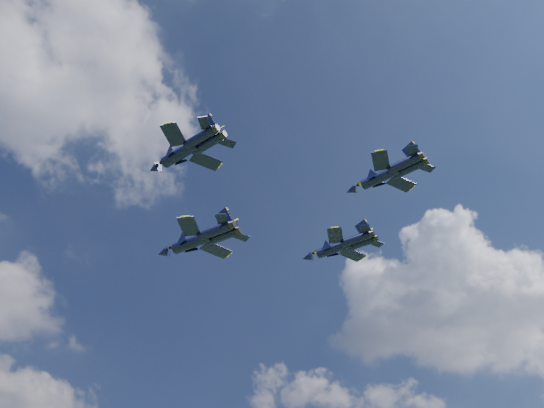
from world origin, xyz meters
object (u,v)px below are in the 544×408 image
Objects in this scene: jet_lead at (190,243)px; jet_slot at (378,178)px; jet_left at (178,155)px; jet_right at (332,249)px.

jet_lead is 1.24× the size of jet_slot.
jet_lead reaches higher than jet_slot.
jet_left is 37.61m from jet_right.
jet_lead is at bearing 39.59° from jet_left.
jet_lead is 23.65m from jet_left.
jet_slot is at bearing -90.72° from jet_lead.
jet_right is 23.90m from jet_slot.
jet_lead is 1.19× the size of jet_left.
jet_right reaches higher than jet_lead.
jet_slot is (-7.86, -22.33, -3.30)m from jet_right.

